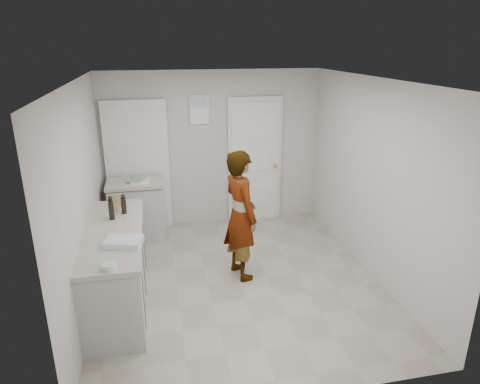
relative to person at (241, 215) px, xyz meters
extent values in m
plane|color=gray|center=(-0.07, -0.14, -0.84)|extent=(4.00, 4.00, 0.00)
plane|color=beige|center=(-0.07, 1.86, 0.41)|extent=(3.50, 0.00, 3.50)
plane|color=beige|center=(-0.07, -2.14, 0.41)|extent=(3.50, 0.00, 3.50)
plane|color=beige|center=(-1.82, -0.14, 0.41)|extent=(0.00, 4.00, 4.00)
plane|color=beige|center=(1.68, -0.14, 0.41)|extent=(0.00, 4.00, 4.00)
plane|color=silver|center=(-0.07, -0.14, 1.66)|extent=(4.00, 4.00, 0.00)
cube|color=white|center=(0.63, 1.79, 0.16)|extent=(0.80, 0.05, 2.00)
cube|color=white|center=(0.63, 1.82, 0.19)|extent=(0.90, 0.04, 2.10)
sphere|color=#BA9347|center=(0.96, 1.74, 0.11)|extent=(0.07, 0.07, 0.07)
cube|color=white|center=(-0.27, 1.83, 1.06)|extent=(0.30, 0.02, 0.45)
cube|color=black|center=(-1.27, 1.83, 0.18)|extent=(0.90, 0.05, 2.04)
cube|color=white|center=(-1.27, 1.80, 0.19)|extent=(0.98, 0.02, 2.10)
cube|color=beige|center=(-1.52, -0.34, -0.41)|extent=(0.60, 1.90, 0.86)
cube|color=black|center=(-1.52, -0.34, -0.80)|extent=(0.56, 1.86, 0.08)
cube|color=#ACAA9D|center=(-1.52, -0.34, 0.06)|extent=(0.64, 1.96, 0.05)
cube|color=beige|center=(-1.32, 1.41, -0.41)|extent=(0.80, 0.55, 0.86)
cube|color=black|center=(-1.32, 1.41, -0.80)|extent=(0.75, 0.54, 0.08)
cube|color=#ACAA9D|center=(-1.32, 1.41, 0.06)|extent=(0.84, 0.61, 0.05)
imported|color=silver|center=(0.00, 0.00, 0.00)|extent=(0.55, 0.70, 1.68)
cube|color=#916C48|center=(-1.49, 0.39, 0.17)|extent=(0.11, 0.07, 0.17)
cylinder|color=tan|center=(-1.51, 0.22, 0.13)|extent=(0.06, 0.06, 0.09)
cylinder|color=black|center=(-1.41, 0.15, 0.18)|extent=(0.06, 0.06, 0.19)
sphere|color=black|center=(-1.41, 0.15, 0.31)|extent=(0.05, 0.05, 0.05)
cylinder|color=black|center=(-1.55, -0.01, 0.20)|extent=(0.06, 0.06, 0.24)
sphere|color=black|center=(-1.55, -0.01, 0.35)|extent=(0.05, 0.05, 0.05)
cube|color=silver|center=(-1.38, -0.73, 0.12)|extent=(0.42, 0.34, 0.06)
cube|color=silver|center=(-1.38, -0.73, 0.11)|extent=(0.37, 0.29, 0.05)
cylinder|color=silver|center=(-1.49, -1.22, 0.11)|extent=(0.14, 0.14, 0.05)
sphere|color=white|center=(-1.51, -1.23, 0.11)|extent=(0.05, 0.05, 0.05)
sphere|color=white|center=(-1.47, -1.21, 0.11)|extent=(0.05, 0.05, 0.05)
cube|color=white|center=(-1.24, 1.40, 0.09)|extent=(0.30, 0.37, 0.01)
camera|label=1|loc=(-1.03, -4.86, 2.06)|focal=32.00mm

